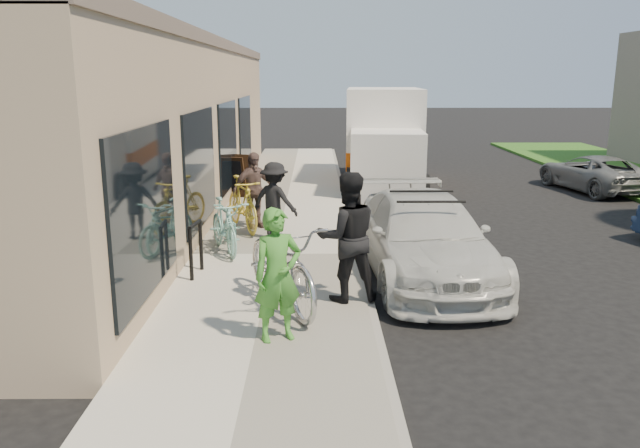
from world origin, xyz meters
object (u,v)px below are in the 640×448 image
object	(u,v)px
woman_rider	(278,275)
bystander_a	(275,200)
moving_truck	(384,143)
cruiser_bike_b	(231,223)
man_standing	(347,237)
sandwich_board	(237,176)
bike_rack	(196,243)
tandem_bike	(282,263)
sedan_white	(424,238)
far_car_gray	(593,173)
bystander_b	(253,190)
cruiser_bike_a	(224,226)
sedan_silver	(406,221)
cruiser_bike_c	(242,204)

from	to	relation	value
woman_rider	bystander_a	world-z (taller)	woman_rider
moving_truck	cruiser_bike_b	size ratio (longest dim) A/B	3.42
man_standing	sandwich_board	bearing A→B (deg)	-82.85
bike_rack	tandem_bike	distance (m)	2.03
sedan_white	man_standing	distance (m)	2.06
far_car_gray	sedan_white	bearing A→B (deg)	40.35
far_car_gray	bystander_b	size ratio (longest dim) A/B	2.35
bystander_a	sandwich_board	bearing A→B (deg)	-45.88
man_standing	cruiser_bike_a	xyz separation A→B (m)	(-2.14, 2.51, -0.44)
bike_rack	cruiser_bike_b	size ratio (longest dim) A/B	0.49
sandwich_board	cruiser_bike_a	world-z (taller)	sandwich_board
sandwich_board	man_standing	xyz separation A→B (m)	(2.56, -8.02, 0.38)
man_standing	bystander_b	distance (m)	4.80
sedan_silver	cruiser_bike_a	xyz separation A→B (m)	(-3.46, -0.73, 0.08)
sedan_silver	far_car_gray	size ratio (longest dim) A/B	0.87
cruiser_bike_c	bystander_a	distance (m)	1.03
sandwich_board	man_standing	bearing A→B (deg)	-50.23
tandem_bike	cruiser_bike_b	distance (m)	3.28
bike_rack	sandwich_board	distance (m)	6.86
sedan_white	man_standing	bearing A→B (deg)	-135.82
bystander_a	far_car_gray	bearing A→B (deg)	-118.18
man_standing	bystander_a	size ratio (longest dim) A/B	1.22
sedan_white	bystander_b	distance (m)	4.33
bystander_b	sandwich_board	bearing A→B (deg)	69.87
man_standing	bystander_b	size ratio (longest dim) A/B	1.16
woman_rider	cruiser_bike_a	size ratio (longest dim) A/B	1.00
far_car_gray	man_standing	bearing A→B (deg)	39.66
sandwich_board	cruiser_bike_b	xyz separation A→B (m)	(0.50, -5.18, -0.09)
tandem_bike	woman_rider	bearing A→B (deg)	-114.01
sedan_white	bystander_a	world-z (taller)	bystander_a
sedan_white	cruiser_bike_b	size ratio (longest dim) A/B	2.69
sedan_silver	man_standing	bearing A→B (deg)	-117.56
sedan_white	cruiser_bike_c	distance (m)	4.36
bystander_b	far_car_gray	bearing A→B (deg)	-4.12
sedan_white	woman_rider	distance (m)	3.71
moving_truck	cruiser_bike_c	xyz separation A→B (m)	(-3.67, -6.53, -0.60)
tandem_bike	cruiser_bike_c	size ratio (longest dim) A/B	1.26
sedan_silver	bystander_b	distance (m)	3.35
sandwich_board	sedan_white	distance (m)	7.62
sedan_white	far_car_gray	xyz separation A→B (m)	(6.43, 8.15, -0.16)
far_car_gray	tandem_bike	bearing A→B (deg)	37.14
sedan_silver	bystander_b	bearing A→B (deg)	153.01
cruiser_bike_b	woman_rider	bearing A→B (deg)	-85.47
tandem_bike	woman_rider	world-z (taller)	woman_rider
moving_truck	tandem_bike	world-z (taller)	moving_truck
woman_rider	bystander_a	bearing A→B (deg)	71.19
sandwich_board	cruiser_bike_a	size ratio (longest dim) A/B	0.66
woman_rider	bystander_a	size ratio (longest dim) A/B	1.08
man_standing	cruiser_bike_a	size ratio (longest dim) A/B	1.14
bystander_a	bystander_b	xyz separation A→B (m)	(-0.51, 0.90, 0.04)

